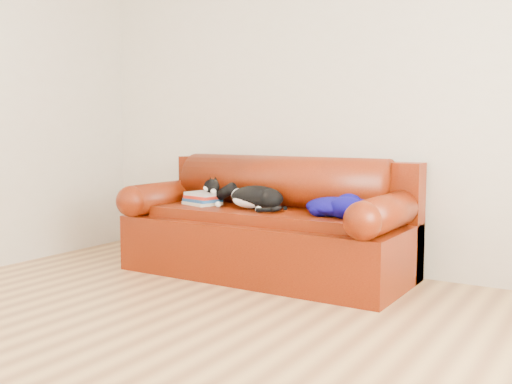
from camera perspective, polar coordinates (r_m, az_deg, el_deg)
ground at (r=3.17m, az=-8.17°, el=-14.08°), size 4.50×4.50×0.00m
room_shell at (r=2.97m, az=-6.54°, el=17.26°), size 4.52×4.02×2.61m
sofa_base at (r=4.47m, az=0.98°, el=-4.93°), size 2.10×0.90×0.50m
sofa_back at (r=4.63m, az=2.53°, el=-0.74°), size 2.10×1.01×0.88m
book_stack at (r=4.66m, az=-5.08°, el=-0.63°), size 0.32×0.28×0.10m
cat at (r=4.37m, az=-0.04°, el=-0.57°), size 0.58×0.33×0.22m
blanket at (r=4.11m, az=7.68°, el=-1.32°), size 0.50×0.47×0.15m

